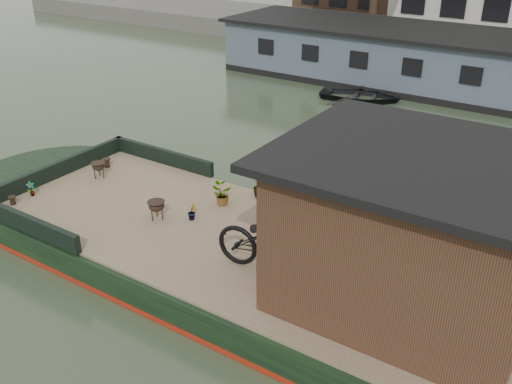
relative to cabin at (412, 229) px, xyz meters
The scene contains 16 objects.
ground 2.88m from the cabin, behind, with size 120.00×120.00×0.00m, color #2E3C26.
houseboat_hull 3.87m from the cabin, behind, with size 14.01×4.02×0.60m.
houseboat_deck 2.52m from the cabin, behind, with size 11.80×3.80×0.05m, color #887254.
bow_bulwark 7.33m from the cabin, behind, with size 3.00×4.00×0.35m.
cabin is the anchor object (origin of this frame).
bicycle 2.17m from the cabin, 164.54° to the right, with size 0.75×2.15×1.13m, color black.
potted_plant_b 4.46m from the cabin, behind, with size 0.18×0.15×0.34m, color maroon.
potted_plant_c 4.45m from the cabin, 167.18° to the left, with size 0.41×0.35×0.45m, color #A86431.
potted_plant_d 4.25m from the cabin, 155.73° to the left, with size 0.27×0.27×0.49m, color maroon.
potted_plant_e 7.91m from the cabin, behind, with size 0.17×0.12×0.32m, color #A45830.
brazier_front 5.01m from the cabin, behind, with size 0.36×0.36×0.39m, color black, non-canonical shape.
brazier_rear 7.39m from the cabin, behind, with size 0.34×0.34×0.37m, color black, non-canonical shape.
bollard_port 7.75m from the cabin, behind, with size 0.19×0.19×0.21m, color black.
bollard_stbd 7.99m from the cabin, 169.86° to the right, with size 0.16×0.16×0.18m, color black.
dinghy 12.58m from the cabin, 116.91° to the left, with size 2.04×2.86×0.59m, color black.
far_houseboat 14.20m from the cabin, 98.88° to the left, with size 20.40×4.40×2.11m.
Camera 1 is at (4.26, -7.28, 6.06)m, focal length 40.00 mm.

